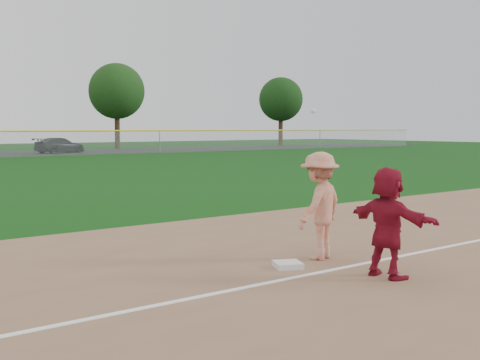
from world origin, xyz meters
TOP-DOWN VIEW (x-y plane):
  - ground at (0.00, 0.00)m, footprint 160.00×160.00m
  - foul_line at (0.00, -0.80)m, footprint 60.00×0.10m
  - first_base at (-0.35, -0.25)m, footprint 0.55×0.55m
  - base_runner at (0.44, -1.60)m, footprint 0.51×1.56m
  - car_right at (12.77, 45.19)m, footprint 5.06×3.27m
  - first_base_play at (0.54, -0.05)m, footprint 1.34×1.02m
  - tree_3 at (22.00, 52.80)m, footprint 6.00×6.00m
  - tree_4 at (44.00, 51.20)m, footprint 5.60×5.60m

SIDE VIEW (x-z plane):
  - ground at x=0.00m, z-range 0.00..0.00m
  - foul_line at x=0.00m, z-range 0.02..0.03m
  - first_base at x=-0.35m, z-range 0.02..0.11m
  - car_right at x=12.77m, z-range 0.01..1.37m
  - base_runner at x=0.44m, z-range 0.02..1.69m
  - first_base_play at x=0.54m, z-range -0.34..2.23m
  - tree_4 at x=44.00m, z-range 1.51..10.18m
  - tree_3 at x=22.00m, z-range 1.57..10.76m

